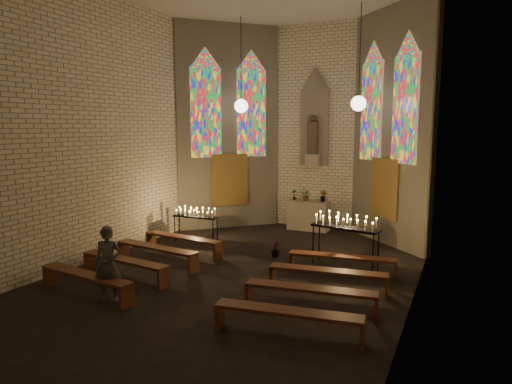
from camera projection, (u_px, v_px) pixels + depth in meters
floor at (236, 276)px, 10.88m from camera, size 12.00×12.00×0.00m
room at (288, 121)px, 13.38m from camera, size 8.22×12.43×7.00m
altar at (309, 216)px, 15.71m from camera, size 1.40×0.60×1.00m
flower_vase_left at (294, 195)px, 15.87m from camera, size 0.23×0.19×0.37m
flower_vase_center at (306, 196)px, 15.61m from camera, size 0.39×0.35×0.39m
flower_vase_right at (323, 196)px, 15.45m from camera, size 0.26×0.23×0.41m
aisle_flower_pot at (275, 249)px, 12.48m from camera, size 0.30×0.30×0.41m
votive_stand_left at (195, 214)px, 13.87m from camera, size 1.43×0.39×1.04m
votive_stand_right at (345, 224)px, 11.46m from camera, size 1.81×0.78×1.29m
pew_left_0 at (183, 239)px, 12.80m from camera, size 2.56×0.68×0.49m
pew_right_0 at (342, 259)px, 10.91m from camera, size 2.56×0.68×0.49m
pew_left_1 at (156, 250)px, 11.72m from camera, size 2.56×0.68×0.49m
pew_right_1 at (328, 274)px, 9.83m from camera, size 2.56×0.68×0.49m
pew_left_2 at (125, 262)px, 10.64m from camera, size 2.56×0.68×0.49m
pew_right_2 at (310, 292)px, 8.75m from camera, size 2.56×0.68×0.49m
pew_left_3 at (86, 278)px, 9.57m from camera, size 2.56×0.68×0.49m
pew_right_3 at (288, 315)px, 7.67m from camera, size 2.56×0.68×0.49m
visitor at (108, 264)px, 9.25m from camera, size 0.67×0.56×1.55m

